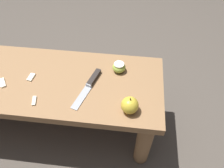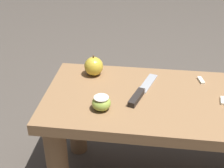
% 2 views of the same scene
% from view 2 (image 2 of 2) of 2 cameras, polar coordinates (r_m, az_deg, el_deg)
% --- Properties ---
extents(wooden_bench, '(1.08, 0.42, 0.42)m').
position_cam_2_polar(wooden_bench, '(1.16, 15.15, -6.53)').
color(wooden_bench, olive).
rests_on(wooden_bench, ground_plane).
extents(knife, '(0.10, 0.24, 0.02)m').
position_cam_2_polar(knife, '(1.10, 5.10, -1.69)').
color(knife, '#9EA0A5').
rests_on(knife, wooden_bench).
extents(apple_whole, '(0.07, 0.07, 0.08)m').
position_cam_2_polar(apple_whole, '(1.21, -3.36, 3.26)').
color(apple_whole, gold).
rests_on(apple_whole, wooden_bench).
extents(apple_cut, '(0.06, 0.06, 0.05)m').
position_cam_2_polar(apple_cut, '(1.01, -1.96, -3.47)').
color(apple_cut, '#9EB747').
rests_on(apple_cut, wooden_bench).
extents(apple_slice_center, '(0.03, 0.05, 0.01)m').
position_cam_2_polar(apple_slice_center, '(1.13, 19.82, -2.88)').
color(apple_slice_center, white).
rests_on(apple_slice_center, wooden_bench).
extents(apple_slice_near_bowl, '(0.02, 0.05, 0.01)m').
position_cam_2_polar(apple_slice_near_bowl, '(1.22, 15.97, 0.66)').
color(apple_slice_near_bowl, white).
rests_on(apple_slice_near_bowl, wooden_bench).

